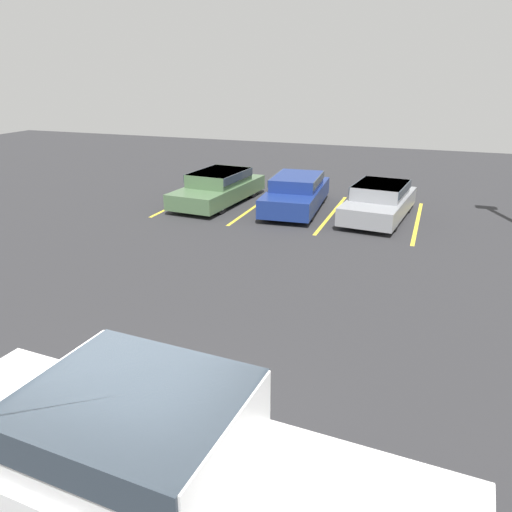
% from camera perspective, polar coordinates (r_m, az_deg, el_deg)
% --- Properties ---
extents(ground_plane, '(60.00, 60.00, 0.00)m').
position_cam_1_polar(ground_plane, '(6.99, -12.28, -23.61)').
color(ground_plane, '#2D2D30').
extents(stall_stripe_a, '(0.12, 5.22, 0.01)m').
position_cam_1_polar(stall_stripe_a, '(19.92, -8.10, 6.35)').
color(stall_stripe_a, yellow).
rests_on(stall_stripe_a, ground_plane).
extents(stall_stripe_b, '(0.12, 5.22, 0.01)m').
position_cam_1_polar(stall_stripe_b, '(18.76, -0.15, 5.67)').
color(stall_stripe_b, yellow).
rests_on(stall_stripe_b, ground_plane).
extents(stall_stripe_c, '(0.12, 5.22, 0.01)m').
position_cam_1_polar(stall_stripe_c, '(18.00, 8.65, 4.79)').
color(stall_stripe_c, yellow).
rests_on(stall_stripe_c, ground_plane).
extents(stall_stripe_d, '(0.12, 5.22, 0.01)m').
position_cam_1_polar(stall_stripe_d, '(17.69, 17.95, 3.73)').
color(stall_stripe_d, yellow).
rests_on(stall_stripe_d, ground_plane).
extents(pickup_truck, '(6.09, 2.29, 1.92)m').
position_cam_1_polar(pickup_truck, '(5.55, -10.23, -24.09)').
color(pickup_truck, white).
rests_on(pickup_truck, ground_plane).
extents(parked_sedan_a, '(2.19, 4.78, 1.21)m').
position_cam_1_polar(parked_sedan_a, '(19.24, -4.28, 7.97)').
color(parked_sedan_a, '#4C6B47').
rests_on(parked_sedan_a, ground_plane).
extents(parked_sedan_b, '(2.07, 4.55, 1.25)m').
position_cam_1_polar(parked_sedan_b, '(18.28, 4.63, 7.35)').
color(parked_sedan_b, navy).
rests_on(parked_sedan_b, ground_plane).
extents(parked_sedan_c, '(2.21, 4.39, 1.20)m').
position_cam_1_polar(parked_sedan_c, '(17.66, 13.94, 6.25)').
color(parked_sedan_c, gray).
rests_on(parked_sedan_c, ground_plane).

